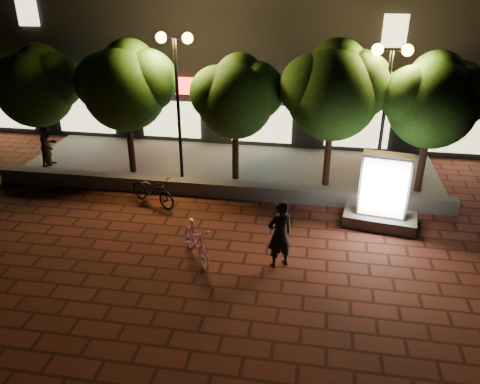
% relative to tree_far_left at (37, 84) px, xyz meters
% --- Properties ---
extents(ground, '(80.00, 80.00, 0.00)m').
position_rel_tree_far_left_xyz_m(ground, '(6.95, -5.46, -3.29)').
color(ground, '#54221A').
rests_on(ground, ground).
extents(retaining_wall, '(16.00, 0.45, 0.50)m').
position_rel_tree_far_left_xyz_m(retaining_wall, '(6.95, -1.46, -3.04)').
color(retaining_wall, '#64625D').
rests_on(retaining_wall, ground).
extents(sidewalk, '(16.00, 5.00, 0.08)m').
position_rel_tree_far_left_xyz_m(sidewalk, '(6.95, 1.04, -3.25)').
color(sidewalk, '#64625D').
rests_on(sidewalk, ground).
extents(building_block, '(28.00, 8.12, 11.30)m').
position_rel_tree_far_left_xyz_m(building_block, '(6.94, 7.53, 1.70)').
color(building_block, black).
rests_on(building_block, ground).
extents(tree_far_left, '(3.36, 2.80, 4.63)m').
position_rel_tree_far_left_xyz_m(tree_far_left, '(0.00, 0.00, 0.00)').
color(tree_far_left, '#321C13').
rests_on(tree_far_left, sidewalk).
extents(tree_left, '(3.60, 3.00, 4.89)m').
position_rel_tree_far_left_xyz_m(tree_left, '(3.50, 0.00, 0.15)').
color(tree_left, '#321C13').
rests_on(tree_left, sidewalk).
extents(tree_mid, '(3.24, 2.70, 4.50)m').
position_rel_tree_far_left_xyz_m(tree_mid, '(7.50, -0.00, -0.08)').
color(tree_mid, '#321C13').
rests_on(tree_mid, sidewalk).
extents(tree_right, '(3.72, 3.10, 5.07)m').
position_rel_tree_far_left_xyz_m(tree_right, '(10.80, 0.00, 0.27)').
color(tree_right, '#321C13').
rests_on(tree_right, sidewalk).
extents(tree_far_right, '(3.48, 2.90, 4.76)m').
position_rel_tree_far_left_xyz_m(tree_far_right, '(14.00, 0.00, 0.08)').
color(tree_far_right, '#321C13').
rests_on(tree_far_right, sidewalk).
extents(street_lamp_left, '(1.26, 0.36, 5.18)m').
position_rel_tree_far_left_xyz_m(street_lamp_left, '(5.45, -0.26, 0.74)').
color(street_lamp_left, black).
rests_on(street_lamp_left, sidewalk).
extents(street_lamp_right, '(1.26, 0.36, 4.98)m').
position_rel_tree_far_left_xyz_m(street_lamp_right, '(12.45, -0.26, 0.60)').
color(street_lamp_right, black).
rests_on(street_lamp_right, sidewalk).
extents(ad_kiosk, '(2.30, 1.40, 2.33)m').
position_rel_tree_far_left_xyz_m(ad_kiosk, '(12.41, -2.66, -2.35)').
color(ad_kiosk, '#64625D').
rests_on(ad_kiosk, ground).
extents(scooter_pink, '(1.45, 1.77, 1.08)m').
position_rel_tree_far_left_xyz_m(scooter_pink, '(7.32, -5.44, -2.75)').
color(scooter_pink, pink).
rests_on(scooter_pink, ground).
extents(rider, '(0.84, 0.76, 1.92)m').
position_rel_tree_far_left_xyz_m(rider, '(9.56, -5.36, -2.33)').
color(rider, black).
rests_on(rider, ground).
extents(scooter_parked, '(2.00, 1.46, 1.00)m').
position_rel_tree_far_left_xyz_m(scooter_parked, '(5.09, -2.46, -2.79)').
color(scooter_parked, black).
rests_on(scooter_parked, ground).
extents(pedestrian, '(0.80, 0.92, 1.61)m').
position_rel_tree_far_left_xyz_m(pedestrian, '(0.02, 0.00, -2.41)').
color(pedestrian, black).
rests_on(pedestrian, sidewalk).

